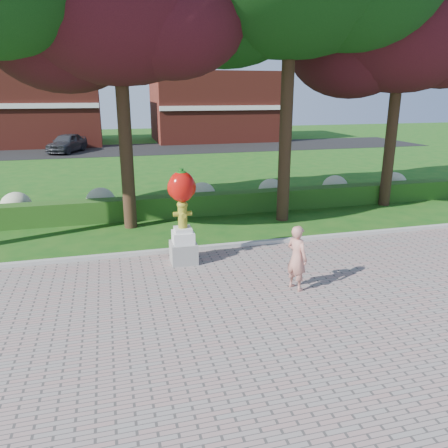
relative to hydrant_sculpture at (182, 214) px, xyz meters
name	(u,v)px	position (x,y,z in m)	size (l,w,h in m)	color
ground	(232,293)	(0.79, -2.14, -1.42)	(100.00, 100.00, 0.00)	#165214
walkway	(305,405)	(0.79, -6.14, -1.40)	(40.00, 14.00, 0.04)	gray
curb	(205,248)	(0.79, 0.86, -1.34)	(40.00, 0.18, 0.15)	#ADADA5
lawn_hedge	(182,205)	(0.79, 4.86, -1.02)	(24.00, 0.70, 0.80)	#234F16
hydrangea_row	(192,195)	(1.36, 5.86, -0.87)	(20.10, 1.10, 0.99)	#AEB489
street	(140,149)	(0.79, 25.86, -1.41)	(50.00, 8.00, 0.02)	black
building_left	(17,105)	(-9.21, 31.86, 2.08)	(14.00, 8.00, 7.00)	maroon
building_right	(216,107)	(8.79, 31.86, 1.78)	(12.00, 8.00, 6.40)	maroon
tree_far_right	(400,25)	(9.19, 4.43, 5.55)	(7.88, 6.72, 10.21)	black
hydrant_sculpture	(182,214)	(0.00, 0.00, 0.00)	(0.76, 0.72, 2.61)	gray
woman	(297,258)	(2.29, -2.37, -0.59)	(0.57, 0.38, 1.57)	tan
parked_car	(67,143)	(-4.84, 25.34, -0.66)	(1.74, 4.33, 1.47)	#393A3F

